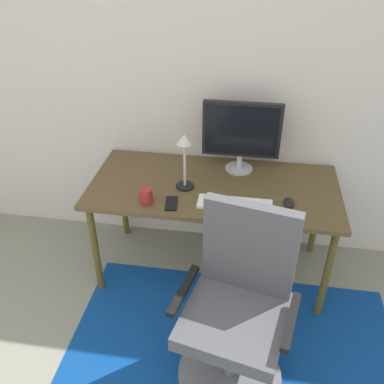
% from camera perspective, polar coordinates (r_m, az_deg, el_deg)
% --- Properties ---
extents(wall_back, '(6.00, 0.10, 2.60)m').
position_cam_1_polar(wall_back, '(2.77, -0.89, 16.74)').
color(wall_back, silver).
rests_on(wall_back, ground).
extents(area_rug, '(1.89, 1.34, 0.01)m').
position_cam_1_polar(area_rug, '(2.54, 5.30, -22.04)').
color(area_rug, navy).
rests_on(area_rug, ground).
extents(desk, '(1.54, 0.72, 0.70)m').
position_cam_1_polar(desk, '(2.63, 2.99, -0.18)').
color(desk, brown).
rests_on(desk, ground).
extents(monitor, '(0.49, 0.18, 0.47)m').
position_cam_1_polar(monitor, '(2.65, 6.79, 8.10)').
color(monitor, '#B2B2B7').
rests_on(monitor, desk).
extents(keyboard, '(0.43, 0.13, 0.02)m').
position_cam_1_polar(keyboard, '(2.42, 5.88, -1.63)').
color(keyboard, white).
rests_on(keyboard, desk).
extents(computer_mouse, '(0.06, 0.10, 0.03)m').
position_cam_1_polar(computer_mouse, '(2.47, 13.12, -1.42)').
color(computer_mouse, black).
rests_on(computer_mouse, desk).
extents(coffee_cup, '(0.08, 0.08, 0.10)m').
position_cam_1_polar(coffee_cup, '(2.42, -6.30, -0.55)').
color(coffee_cup, maroon).
rests_on(coffee_cup, desk).
extents(cell_phone, '(0.09, 0.15, 0.01)m').
position_cam_1_polar(cell_phone, '(2.42, -2.84, -1.57)').
color(cell_phone, black).
rests_on(cell_phone, desk).
extents(desk_lamp, '(0.11, 0.11, 0.36)m').
position_cam_1_polar(desk_lamp, '(2.45, -1.03, 5.32)').
color(desk_lamp, black).
rests_on(desk_lamp, desk).
extents(office_chair, '(0.62, 0.57, 1.01)m').
position_cam_1_polar(office_chair, '(2.20, 6.11, -16.97)').
color(office_chair, slate).
rests_on(office_chair, ground).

